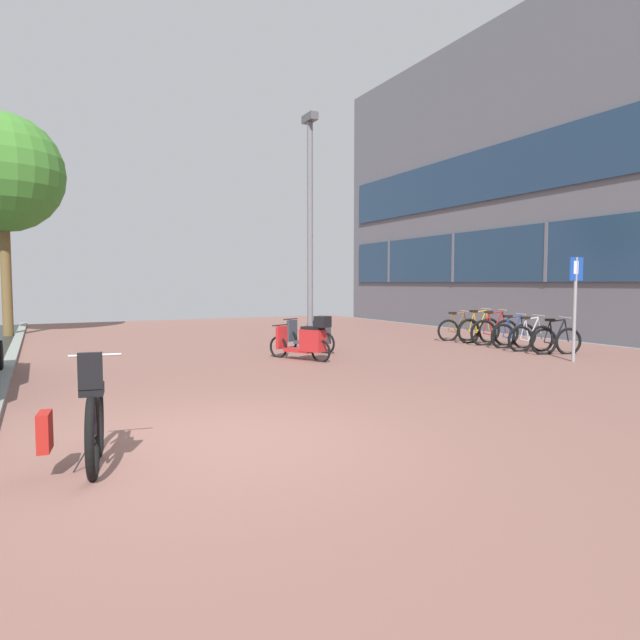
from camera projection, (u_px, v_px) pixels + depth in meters
The scene contains 13 objects.
ground at pixel (343, 426), 6.63m from camera, with size 21.00×40.00×0.13m.
bicycle_foreground at pixel (91, 423), 5.10m from camera, with size 0.77×1.44×1.14m.
bicycle_rack_00 at pixel (556, 341), 13.12m from camera, with size 1.25×0.54×0.93m.
bicycle_rack_01 at pixel (531, 338), 13.71m from camera, with size 1.25×0.49×0.94m.
bicycle_rack_02 at pixel (513, 335), 14.40m from camera, with size 1.23×0.52×0.94m.
bicycle_rack_03 at pixel (495, 332), 15.03m from camera, with size 1.32×0.59×1.02m.
bicycle_rack_04 at pixel (479, 330), 15.70m from camera, with size 1.42×0.48×1.02m.
bicycle_rack_05 at pixel (458, 330), 16.25m from camera, with size 1.22×0.52×0.92m.
scooter_near at pixel (307, 340), 12.08m from camera, with size 0.96×1.57×1.02m.
scooter_mid at pixel (312, 335), 13.58m from camera, with size 0.87×1.61×0.83m.
parking_sign at pixel (575, 297), 11.83m from camera, with size 0.40×0.07×2.26m.
lamp_post at pixel (310, 222), 13.18m from camera, with size 0.20×0.52×5.71m.
street_tree at pixel (2, 173), 17.38m from camera, with size 3.72×3.72×7.06m.
Camera 1 is at (-1.79, -5.68, 1.71)m, focal length 30.85 mm.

